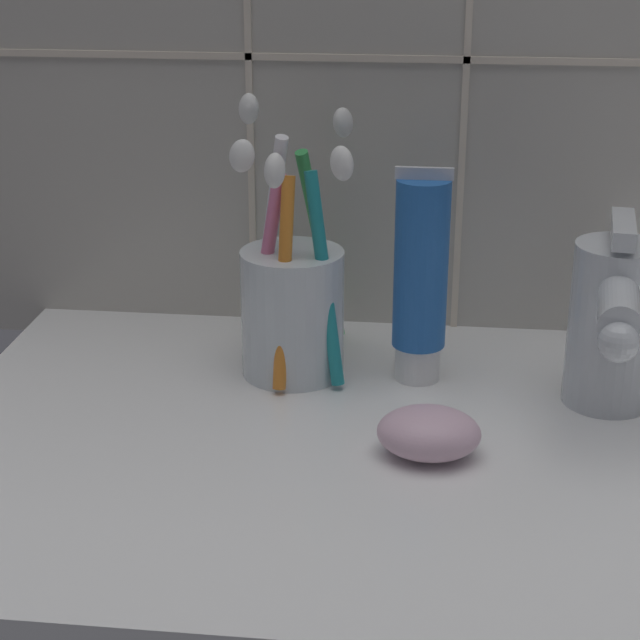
{
  "coord_description": "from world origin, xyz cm",
  "views": [
    {
      "loc": [
        0.05,
        -58.6,
        33.11
      ],
      "look_at": [
        -7.09,
        3.7,
        8.22
      ],
      "focal_mm": 60.0,
      "sensor_mm": 36.0,
      "label": 1
    }
  ],
  "objects_px": {
    "toothbrush_cup": "(292,300)",
    "soap_bar": "(425,433)",
    "toothpaste_tube": "(420,277)",
    "sink_faucet": "(613,321)"
  },
  "relations": [
    {
      "from": "toothbrush_cup",
      "to": "soap_bar",
      "type": "height_order",
      "value": "toothbrush_cup"
    },
    {
      "from": "toothbrush_cup",
      "to": "soap_bar",
      "type": "distance_m",
      "value": 0.15
    },
    {
      "from": "toothbrush_cup",
      "to": "toothpaste_tube",
      "type": "xyz_separation_m",
      "value": [
        0.09,
        -0.0,
        0.02
      ]
    },
    {
      "from": "toothbrush_cup",
      "to": "toothpaste_tube",
      "type": "relative_size",
      "value": 1.27
    },
    {
      "from": "sink_faucet",
      "to": "soap_bar",
      "type": "bearing_deg",
      "value": -48.32
    },
    {
      "from": "toothbrush_cup",
      "to": "sink_faucet",
      "type": "height_order",
      "value": "toothbrush_cup"
    },
    {
      "from": "sink_faucet",
      "to": "soap_bar",
      "type": "relative_size",
      "value": 2.01
    },
    {
      "from": "sink_faucet",
      "to": "soap_bar",
      "type": "distance_m",
      "value": 0.15
    },
    {
      "from": "soap_bar",
      "to": "toothpaste_tube",
      "type": "bearing_deg",
      "value": 94.31
    },
    {
      "from": "toothbrush_cup",
      "to": "toothpaste_tube",
      "type": "distance_m",
      "value": 0.09
    }
  ]
}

